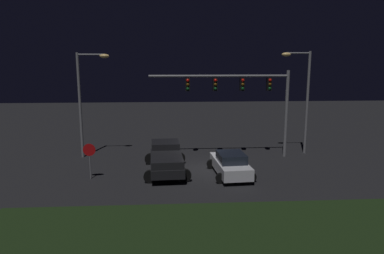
{
  "coord_description": "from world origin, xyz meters",
  "views": [
    {
      "loc": [
        -2.09,
        -22.97,
        7.14
      ],
      "look_at": [
        -0.65,
        0.11,
        2.85
      ],
      "focal_mm": 33.12,
      "sensor_mm": 36.0,
      "label": 1
    }
  ],
  "objects_px": {
    "traffic_signal_gantry": "(243,91)",
    "stop_sign": "(89,154)",
    "street_lamp_left": "(86,92)",
    "pickup_truck": "(166,157)",
    "street_lamp_right": "(302,90)",
    "car_sedan": "(230,164)"
  },
  "relations": [
    {
      "from": "pickup_truck",
      "to": "street_lamp_right",
      "type": "height_order",
      "value": "street_lamp_right"
    },
    {
      "from": "car_sedan",
      "to": "street_lamp_right",
      "type": "bearing_deg",
      "value": -55.07
    },
    {
      "from": "car_sedan",
      "to": "traffic_signal_gantry",
      "type": "relative_size",
      "value": 0.44
    },
    {
      "from": "pickup_truck",
      "to": "street_lamp_left",
      "type": "bearing_deg",
      "value": 52.59
    },
    {
      "from": "street_lamp_left",
      "to": "pickup_truck",
      "type": "bearing_deg",
      "value": -34.47
    },
    {
      "from": "traffic_signal_gantry",
      "to": "stop_sign",
      "type": "relative_size",
      "value": 4.63
    },
    {
      "from": "pickup_truck",
      "to": "traffic_signal_gantry",
      "type": "bearing_deg",
      "value": -62.68
    },
    {
      "from": "traffic_signal_gantry",
      "to": "stop_sign",
      "type": "distance_m",
      "value": 11.72
    },
    {
      "from": "traffic_signal_gantry",
      "to": "street_lamp_left",
      "type": "xyz_separation_m",
      "value": [
        -11.49,
        0.74,
        -0.12
      ]
    },
    {
      "from": "street_lamp_left",
      "to": "stop_sign",
      "type": "bearing_deg",
      "value": -76.77
    },
    {
      "from": "car_sedan",
      "to": "street_lamp_right",
      "type": "distance_m",
      "value": 9.23
    },
    {
      "from": "traffic_signal_gantry",
      "to": "street_lamp_left",
      "type": "bearing_deg",
      "value": 176.3
    },
    {
      "from": "pickup_truck",
      "to": "car_sedan",
      "type": "bearing_deg",
      "value": -106.83
    },
    {
      "from": "pickup_truck",
      "to": "stop_sign",
      "type": "bearing_deg",
      "value": 101.22
    },
    {
      "from": "car_sedan",
      "to": "street_lamp_right",
      "type": "relative_size",
      "value": 0.57
    },
    {
      "from": "pickup_truck",
      "to": "street_lamp_left",
      "type": "distance_m",
      "value": 8.12
    },
    {
      "from": "stop_sign",
      "to": "street_lamp_right",
      "type": "bearing_deg",
      "value": 19.49
    },
    {
      "from": "stop_sign",
      "to": "street_lamp_left",
      "type": "bearing_deg",
      "value": 103.23
    },
    {
      "from": "street_lamp_left",
      "to": "street_lamp_right",
      "type": "height_order",
      "value": "street_lamp_right"
    },
    {
      "from": "street_lamp_left",
      "to": "stop_sign",
      "type": "distance_m",
      "value": 6.3
    },
    {
      "from": "pickup_truck",
      "to": "street_lamp_right",
      "type": "xyz_separation_m",
      "value": [
        10.44,
        4.17,
        3.97
      ]
    },
    {
      "from": "street_lamp_left",
      "to": "stop_sign",
      "type": "relative_size",
      "value": 3.49
    }
  ]
}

